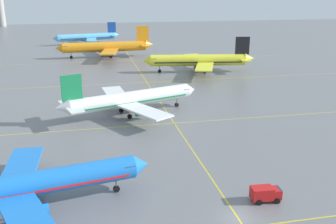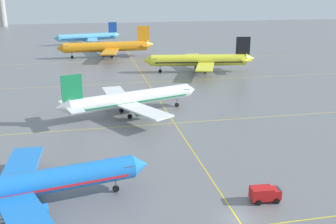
{
  "view_description": "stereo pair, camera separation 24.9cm",
  "coord_description": "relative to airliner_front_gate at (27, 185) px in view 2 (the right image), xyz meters",
  "views": [
    {
      "loc": [
        -17.56,
        -39.92,
        28.15
      ],
      "look_at": [
        -2.9,
        30.29,
        5.02
      ],
      "focal_mm": 41.03,
      "sensor_mm": 36.0,
      "label": 1
    },
    {
      "loc": [
        -17.32,
        -39.97,
        28.15
      ],
      "look_at": [
        -2.9,
        30.29,
        5.02
      ],
      "focal_mm": 41.03,
      "sensor_mm": 36.0,
      "label": 2
    }
  ],
  "objects": [
    {
      "name": "service_truck_red_van",
      "position": [
        31.76,
        -4.5,
        -2.36
      ],
      "size": [
        4.23,
        2.38,
        2.1
      ],
      "color": "red",
      "rests_on": "ground"
    },
    {
      "name": "ground_plane",
      "position": [
        26.46,
        -7.83,
        -3.54
      ],
      "size": [
        600.0,
        600.0,
        0.0
      ],
      "primitive_type": "plane",
      "color": "slate"
    },
    {
      "name": "taxiway_markings",
      "position": [
        26.46,
        49.28,
        -3.54
      ],
      "size": [
        137.62,
        173.41,
        0.01
      ],
      "color": "yellow",
      "rests_on": "ground"
    },
    {
      "name": "airliner_far_left_stand",
      "position": [
        16.64,
        118.19,
        0.86
      ],
      "size": [
        41.39,
        35.78,
        12.89
      ],
      "color": "orange",
      "rests_on": "ground"
    },
    {
      "name": "airliner_second_row",
      "position": [
        17.79,
        37.53,
        0.2
      ],
      "size": [
        34.44,
        29.44,
        10.97
      ],
      "color": "white",
      "rests_on": "ground"
    },
    {
      "name": "airliner_front_gate",
      "position": [
        0.0,
        0.0,
        0.0
      ],
      "size": [
        33.24,
        28.29,
        10.37
      ],
      "color": "blue",
      "rests_on": "ground"
    },
    {
      "name": "airliner_far_right_stand",
      "position": [
        8.99,
        161.27,
        0.21
      ],
      "size": [
        35.13,
        29.83,
        10.98
      ],
      "color": "#5BB7E5",
      "rests_on": "ground"
    },
    {
      "name": "airliner_third_row",
      "position": [
        46.98,
        80.64,
        0.63
      ],
      "size": [
        39.31,
        33.6,
        12.23
      ],
      "color": "yellow",
      "rests_on": "ground"
    }
  ]
}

